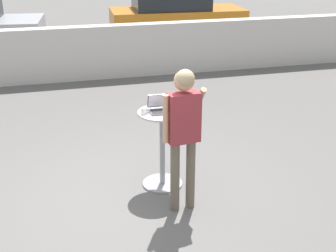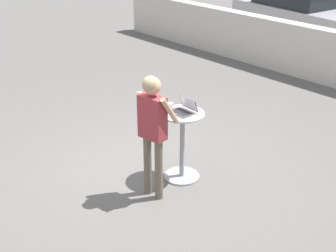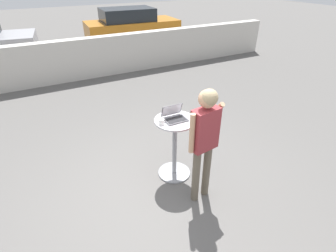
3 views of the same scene
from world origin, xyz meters
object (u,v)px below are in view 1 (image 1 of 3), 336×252
Objects in this scene: cafe_table at (162,145)px; parked_car_near_street at (176,16)px; coffee_mug at (144,111)px; standing_person at (183,123)px; laptop at (162,108)px.

parked_car_near_street reaches higher than cafe_table.
standing_person is (0.33, -0.61, 0.04)m from coffee_mug.
coffee_mug is (-0.23, -0.02, 0.50)m from cafe_table.
laptop is 0.08× the size of parked_car_near_street.
parked_car_near_street is at bearing 74.89° from standing_person.
laptop reaches higher than coffee_mug.
cafe_table is 0.51m from laptop.
parked_car_near_street is (2.64, 8.80, -0.31)m from laptop.
laptop is 0.19× the size of standing_person.
parked_car_near_street reaches higher than coffee_mug.
laptop is 9.20m from parked_car_near_street.
standing_person reaches higher than cafe_table.
standing_person is 9.80m from parked_car_near_street.
laptop is 3.07× the size of coffee_mug.
standing_person reaches higher than parked_car_near_street.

